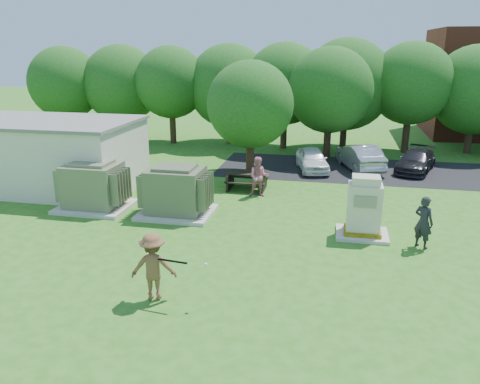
% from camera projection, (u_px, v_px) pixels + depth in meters
% --- Properties ---
extents(ground, '(120.00, 120.00, 0.00)m').
position_uv_depth(ground, '(214.00, 268.00, 14.80)').
color(ground, '#2D6619').
rests_on(ground, ground).
extents(service_building, '(10.00, 5.00, 3.20)m').
position_uv_depth(service_building, '(34.00, 155.00, 22.99)').
color(service_building, beige).
rests_on(service_building, ground).
extents(service_building_roof, '(10.20, 5.20, 0.15)m').
position_uv_depth(service_building_roof, '(29.00, 121.00, 22.49)').
color(service_building_roof, slate).
rests_on(service_building_roof, service_building).
extents(parking_strip, '(20.00, 6.00, 0.01)m').
position_uv_depth(parking_strip, '(397.00, 172.00, 26.05)').
color(parking_strip, '#232326').
rests_on(parking_strip, ground).
extents(transformer_left, '(3.00, 2.40, 2.07)m').
position_uv_depth(transformer_left, '(94.00, 187.00, 19.97)').
color(transformer_left, beige).
rests_on(transformer_left, ground).
extents(transformer_right, '(3.00, 2.40, 2.07)m').
position_uv_depth(transformer_right, '(176.00, 192.00, 19.26)').
color(transformer_right, beige).
rests_on(transformer_right, ground).
extents(generator_cabinet, '(1.88, 1.54, 2.29)m').
position_uv_depth(generator_cabinet, '(364.00, 210.00, 17.02)').
color(generator_cabinet, beige).
rests_on(generator_cabinet, ground).
extents(picnic_table, '(1.95, 1.46, 0.83)m').
position_uv_depth(picnic_table, '(247.00, 179.00, 22.77)').
color(picnic_table, black).
rests_on(picnic_table, ground).
extents(batter, '(1.37, 0.97, 1.93)m').
position_uv_depth(batter, '(153.00, 267.00, 12.75)').
color(batter, brown).
rests_on(batter, ground).
extents(person_by_generator, '(0.81, 0.78, 1.87)m').
position_uv_depth(person_by_generator, '(424.00, 222.00, 16.04)').
color(person_by_generator, '#222227').
rests_on(person_by_generator, ground).
extents(person_at_picnic, '(1.01, 0.84, 1.88)m').
position_uv_depth(person_at_picnic, '(259.00, 177.00, 21.59)').
color(person_at_picnic, '#CB6B83').
rests_on(person_at_picnic, ground).
extents(car_white, '(2.32, 3.94, 1.26)m').
position_uv_depth(car_white, '(312.00, 159.00, 26.27)').
color(car_white, white).
rests_on(car_white, ground).
extents(car_silver_a, '(2.80, 4.62, 1.44)m').
position_uv_depth(car_silver_a, '(360.00, 157.00, 26.52)').
color(car_silver_a, '#A2A1A6').
rests_on(car_silver_a, ground).
extents(car_dark, '(2.91, 4.44, 1.20)m').
position_uv_depth(car_dark, '(416.00, 161.00, 26.07)').
color(car_dark, black).
rests_on(car_dark, ground).
extents(batting_equipment, '(1.56, 0.23, 0.13)m').
position_uv_depth(batting_equipment, '(174.00, 261.00, 12.42)').
color(batting_equipment, black).
rests_on(batting_equipment, ground).
extents(tree_row, '(41.30, 13.30, 7.30)m').
position_uv_depth(tree_row, '(311.00, 87.00, 30.51)').
color(tree_row, '#47301E').
rests_on(tree_row, ground).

